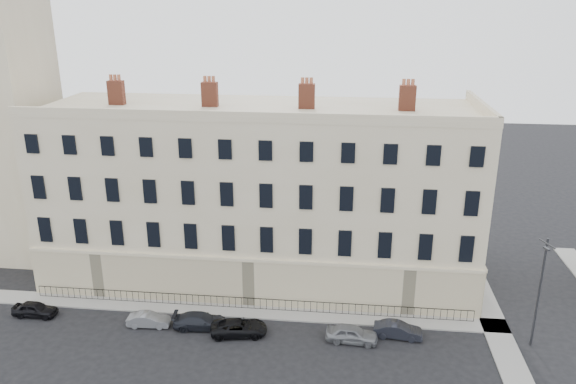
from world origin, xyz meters
name	(u,v)px	position (x,y,z in m)	size (l,w,h in m)	color
ground	(319,355)	(0.00, 0.00, 0.00)	(160.00, 160.00, 0.00)	black
terrace	(260,194)	(-5.97, 11.97, 7.50)	(36.22, 12.22, 17.00)	beige
pavement_terrace	(198,308)	(-10.00, 5.00, 0.06)	(48.00, 2.00, 0.12)	gray
pavement_east_return	(486,306)	(13.00, 8.00, 0.06)	(2.00, 24.00, 0.12)	gray
railings	(248,303)	(-6.00, 5.40, 0.55)	(35.00, 0.04, 0.96)	black
car_a	(35,309)	(-22.33, 2.62, 0.58)	(1.38, 3.43, 1.17)	black
car_b	(149,320)	(-13.01, 2.21, 0.53)	(1.12, 3.21, 1.06)	slate
car_c	(200,321)	(-9.06, 2.40, 0.59)	(1.66, 4.09, 1.19)	black
car_d	(239,327)	(-6.02, 1.87, 0.58)	(1.92, 4.16, 1.16)	black
car_e	(352,334)	(2.24, 1.88, 0.64)	(1.50, 3.73, 1.27)	slate
car_f	(398,330)	(5.58, 2.81, 0.58)	(1.23, 3.52, 1.16)	black
streetlamp	(540,288)	(14.96, 2.78, 4.62)	(0.76, 1.73, 8.33)	#333539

